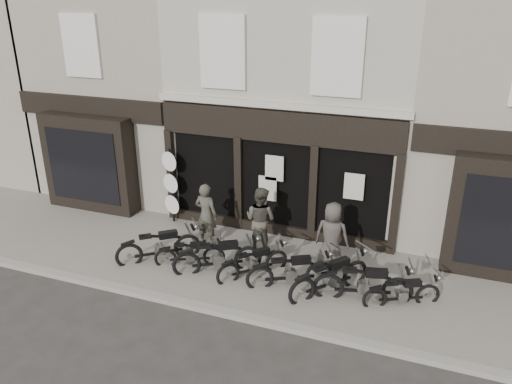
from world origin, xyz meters
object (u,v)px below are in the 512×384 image
(motorcycle_1, at_px, (191,256))
(motorcycle_3, at_px, (254,265))
(motorcycle_0, at_px, (160,249))
(motorcycle_5, at_px, (330,280))
(motorcycle_2, at_px, (219,259))
(motorcycle_6, at_px, (364,287))
(motorcycle_7, at_px, (402,295))
(man_left, at_px, (206,215))
(advert_sign_post, at_px, (171,189))
(man_right, at_px, (332,236))
(man_centre, at_px, (260,220))
(motorcycle_4, at_px, (291,274))

(motorcycle_1, relative_size, motorcycle_3, 1.05)
(motorcycle_0, height_order, motorcycle_5, motorcycle_5)
(motorcycle_2, distance_m, motorcycle_6, 3.78)
(motorcycle_6, relative_size, motorcycle_7, 1.34)
(motorcycle_1, distance_m, man_left, 1.37)
(motorcycle_6, relative_size, advert_sign_post, 0.92)
(motorcycle_2, distance_m, advert_sign_post, 3.52)
(motorcycle_6, bearing_deg, motorcycle_5, 163.86)
(motorcycle_1, distance_m, motorcycle_2, 0.86)
(motorcycle_6, xyz_separation_m, advert_sign_post, (-6.38, 2.23, 0.78))
(man_right, height_order, advert_sign_post, advert_sign_post)
(advert_sign_post, bearing_deg, motorcycle_0, -53.02)
(motorcycle_7, height_order, man_centre, man_centre)
(motorcycle_5, relative_size, motorcycle_6, 0.84)
(motorcycle_2, relative_size, motorcycle_6, 0.91)
(advert_sign_post, bearing_deg, motorcycle_5, -5.10)
(motorcycle_0, xyz_separation_m, motorcycle_4, (3.73, 0.02, -0.02))
(motorcycle_6, xyz_separation_m, man_centre, (-3.13, 1.41, 0.62))
(motorcycle_0, xyz_separation_m, motorcycle_3, (2.69, 0.13, -0.05))
(motorcycle_4, bearing_deg, man_right, 29.33)
(motorcycle_4, xyz_separation_m, motorcycle_5, (0.99, 0.03, 0.02))
(motorcycle_0, distance_m, motorcycle_4, 3.73)
(man_left, bearing_deg, man_right, -174.69)
(motorcycle_3, bearing_deg, motorcycle_7, -48.19)
(motorcycle_2, relative_size, motorcycle_7, 1.22)
(motorcycle_3, distance_m, man_centre, 1.50)
(motorcycle_4, height_order, man_right, man_right)
(motorcycle_3, height_order, motorcycle_4, motorcycle_4)
(motorcycle_5, distance_m, motorcycle_6, 0.82)
(motorcycle_0, relative_size, man_centre, 1.02)
(motorcycle_3, height_order, motorcycle_6, motorcycle_6)
(motorcycle_3, height_order, man_right, man_right)
(man_centre, height_order, man_right, man_centre)
(man_right, bearing_deg, motorcycle_6, 133.63)
(motorcycle_4, relative_size, motorcycle_7, 1.17)
(motorcycle_7, bearing_deg, motorcycle_0, 153.95)
(motorcycle_3, xyz_separation_m, man_right, (1.78, 1.08, 0.65))
(motorcycle_2, distance_m, motorcycle_3, 0.94)
(motorcycle_3, xyz_separation_m, motorcycle_6, (2.85, -0.10, 0.06))
(motorcycle_0, distance_m, motorcycle_2, 1.76)
(motorcycle_0, distance_m, motorcycle_3, 2.70)
(motorcycle_1, bearing_deg, motorcycle_5, -25.68)
(motorcycle_4, height_order, motorcycle_7, motorcycle_4)
(motorcycle_7, bearing_deg, man_right, 123.88)
(man_centre, distance_m, man_right, 2.08)
(motorcycle_2, bearing_deg, man_left, 95.27)
(motorcycle_0, relative_size, motorcycle_6, 0.83)
(man_left, bearing_deg, motorcycle_5, 168.90)
(motorcycle_5, xyz_separation_m, motorcycle_6, (0.82, -0.03, 0.00))
(motorcycle_3, height_order, man_centre, man_centre)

